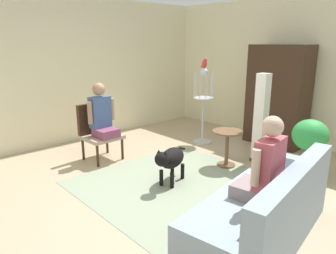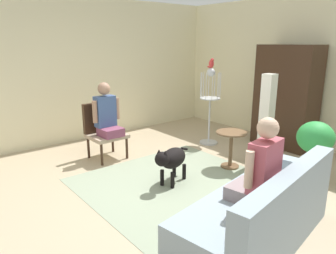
{
  "view_description": "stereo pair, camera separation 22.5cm",
  "coord_description": "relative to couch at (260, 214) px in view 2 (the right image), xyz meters",
  "views": [
    {
      "loc": [
        3.03,
        -2.88,
        1.97
      ],
      "look_at": [
        0.12,
        -0.23,
        0.91
      ],
      "focal_mm": 33.86,
      "sensor_mm": 36.0,
      "label": 1
    },
    {
      "loc": [
        3.17,
        -2.71,
        1.97
      ],
      "look_at": [
        0.12,
        -0.23,
        0.91
      ],
      "focal_mm": 33.86,
      "sensor_mm": 36.0,
      "label": 2
    }
  ],
  "objects": [
    {
      "name": "ground_plane",
      "position": [
        -1.55,
        0.19,
        -0.3
      ],
      "size": [
        7.48,
        7.48,
        0.0
      ],
      "primitive_type": "plane",
      "color": "tan"
    },
    {
      "name": "back_wall",
      "position": [
        -1.55,
        3.37,
        1.12
      ],
      "size": [
        6.36,
        0.12,
        2.83
      ],
      "primitive_type": "cube",
      "color": "beige",
      "rests_on": "ground"
    },
    {
      "name": "left_wall",
      "position": [
        -4.49,
        0.49,
        1.12
      ],
      "size": [
        0.12,
        6.84,
        2.83
      ],
      "primitive_type": "cube",
      "color": "beige",
      "rests_on": "ground"
    },
    {
      "name": "area_rug",
      "position": [
        -1.42,
        0.22,
        -0.3
      ],
      "size": [
        2.64,
        2.53,
        0.01
      ],
      "primitive_type": "cube",
      "color": "gray",
      "rests_on": "ground"
    },
    {
      "name": "couch",
      "position": [
        0.0,
        0.0,
        0.0
      ],
      "size": [
        1.14,
        2.04,
        0.83
      ],
      "color": "#8EA0AD",
      "rests_on": "ground"
    },
    {
      "name": "armchair",
      "position": [
        -3.22,
        -0.05,
        0.24
      ],
      "size": [
        0.58,
        0.61,
        0.96
      ],
      "color": "#382316",
      "rests_on": "ground"
    },
    {
      "name": "person_on_couch",
      "position": [
        -0.03,
        -0.03,
        0.48
      ],
      "size": [
        0.47,
        0.55,
        0.87
      ],
      "color": "gray"
    },
    {
      "name": "person_on_armchair",
      "position": [
        -3.07,
        -0.04,
        0.5
      ],
      "size": [
        0.44,
        0.51,
        0.89
      ],
      "color": "#82405C"
    },
    {
      "name": "round_end_table",
      "position": [
        -1.47,
        1.29,
        0.09
      ],
      "size": [
        0.49,
        0.49,
        0.6
      ],
      "color": "brown",
      "rests_on": "ground"
    },
    {
      "name": "dog",
      "position": [
        -1.59,
        0.16,
        0.07
      ],
      "size": [
        0.44,
        0.79,
        0.59
      ],
      "color": "black",
      "rests_on": "ground"
    },
    {
      "name": "bird_cage_stand",
      "position": [
        -2.57,
        1.94,
        0.47
      ],
      "size": [
        0.4,
        0.4,
        1.49
      ],
      "color": "silver",
      "rests_on": "ground"
    },
    {
      "name": "parrot",
      "position": [
        -2.57,
        1.94,
        1.28
      ],
      "size": [
        0.17,
        0.1,
        0.19
      ],
      "color": "red",
      "rests_on": "bird_cage_stand"
    },
    {
      "name": "potted_plant",
      "position": [
        -0.37,
        1.77,
        0.28
      ],
      "size": [
        0.51,
        0.51,
        0.9
      ],
      "color": "#996047",
      "rests_on": "ground"
    },
    {
      "name": "column_lamp",
      "position": [
        -1.24,
        1.86,
        0.44
      ],
      "size": [
        0.2,
        0.2,
        1.49
      ],
      "color": "#4C4742",
      "rests_on": "ground"
    },
    {
      "name": "armoire_cabinet",
      "position": [
        -1.57,
        2.96,
        0.66
      ],
      "size": [
        1.1,
        0.56,
        1.92
      ],
      "primitive_type": "cube",
      "color": "#382316",
      "rests_on": "ground"
    }
  ]
}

